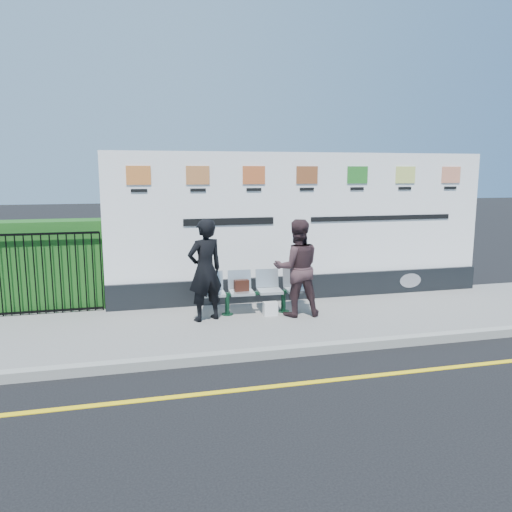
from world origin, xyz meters
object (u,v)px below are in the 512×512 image
(billboard, at_px, (305,236))
(woman_left, at_px, (205,270))
(bench, at_px, (256,302))
(woman_right, at_px, (297,268))

(billboard, xyz_separation_m, woman_left, (-2.24, -1.11, -0.39))
(bench, relative_size, woman_right, 1.15)
(bench, distance_m, woman_right, 1.02)
(woman_right, bearing_deg, woman_left, 1.90)
(billboard, xyz_separation_m, woman_right, (-0.57, -1.21, -0.41))
(woman_left, height_order, woman_right, woman_left)
(billboard, xyz_separation_m, bench, (-1.27, -0.90, -1.08))
(billboard, height_order, bench, billboard)
(woman_right, bearing_deg, billboard, -110.11)
(woman_left, bearing_deg, bench, 171.37)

